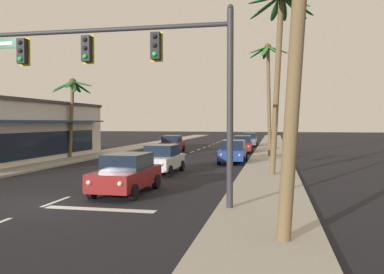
% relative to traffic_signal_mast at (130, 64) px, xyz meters
% --- Properties ---
extents(ground_plane, '(220.00, 220.00, 0.00)m').
position_rel_traffic_signal_mast_xyz_m(ground_plane, '(-3.14, 0.05, -5.07)').
color(ground_plane, black).
extents(sidewalk_right, '(3.20, 110.00, 0.14)m').
position_rel_traffic_signal_mast_xyz_m(sidewalk_right, '(4.66, 20.05, -5.00)').
color(sidewalk_right, '#9E998E').
rests_on(sidewalk_right, ground).
extents(sidewalk_left, '(3.20, 110.00, 0.14)m').
position_rel_traffic_signal_mast_xyz_m(sidewalk_left, '(-10.94, 20.05, -5.00)').
color(sidewalk_left, '#9E998E').
rests_on(sidewalk_left, ground).
extents(lane_markings, '(4.28, 89.91, 0.01)m').
position_rel_traffic_signal_mast_xyz_m(lane_markings, '(-2.74, 21.22, -5.06)').
color(lane_markings, silver).
rests_on(lane_markings, ground).
extents(traffic_signal_mast, '(10.39, 0.41, 6.92)m').
position_rel_traffic_signal_mast_xyz_m(traffic_signal_mast, '(0.00, 0.00, 0.00)').
color(traffic_signal_mast, '#2D2D33').
rests_on(traffic_signal_mast, ground).
extents(sedan_lead_at_stop_bar, '(2.01, 4.48, 1.68)m').
position_rel_traffic_signal_mast_xyz_m(sedan_lead_at_stop_bar, '(-1.15, 2.59, -4.21)').
color(sedan_lead_at_stop_bar, maroon).
rests_on(sedan_lead_at_stop_bar, ground).
extents(sedan_third_in_queue, '(1.98, 4.46, 1.68)m').
position_rel_traffic_signal_mast_xyz_m(sedan_third_in_queue, '(-1.51, 9.29, -4.21)').
color(sedan_third_in_queue, silver).
rests_on(sedan_third_in_queue, ground).
extents(sedan_oncoming_far, '(2.02, 4.48, 1.68)m').
position_rel_traffic_signal_mast_xyz_m(sedan_oncoming_far, '(-4.98, 25.13, -4.21)').
color(sedan_oncoming_far, maroon).
rests_on(sedan_oncoming_far, ground).
extents(sedan_parked_nearest_kerb, '(1.98, 4.47, 1.68)m').
position_rel_traffic_signal_mast_xyz_m(sedan_parked_nearest_kerb, '(2.00, 16.03, -4.21)').
color(sedan_parked_nearest_kerb, navy).
rests_on(sedan_parked_nearest_kerb, ground).
extents(sedan_parked_mid_kerb, '(2.01, 4.48, 1.68)m').
position_rel_traffic_signal_mast_xyz_m(sedan_parked_mid_kerb, '(1.99, 35.89, -4.21)').
color(sedan_parked_mid_kerb, '#4C515B').
rests_on(sedan_parked_mid_kerb, ground).
extents(sedan_parked_far_kerb, '(2.08, 4.50, 1.68)m').
position_rel_traffic_signal_mast_xyz_m(sedan_parked_far_kerb, '(1.94, 25.82, -4.21)').
color(sedan_parked_far_kerb, maroon).
rests_on(sedan_parked_far_kerb, ground).
extents(palm_left_second, '(3.60, 3.50, 6.57)m').
position_rel_traffic_signal_mast_xyz_m(palm_left_second, '(-11.16, 16.58, -0.07)').
color(palm_left_second, brown).
rests_on(palm_left_second, ground).
extents(palm_right_second, '(3.62, 3.79, 10.09)m').
position_rel_traffic_signal_mast_xyz_m(palm_right_second, '(5.21, 8.97, 2.41)').
color(palm_right_second, brown).
rests_on(palm_right_second, ground).
extents(palm_right_third, '(3.44, 3.25, 9.69)m').
position_rel_traffic_signal_mast_xyz_m(palm_right_third, '(4.43, 21.45, 1.89)').
color(palm_right_third, brown).
rests_on(palm_right_third, ground).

